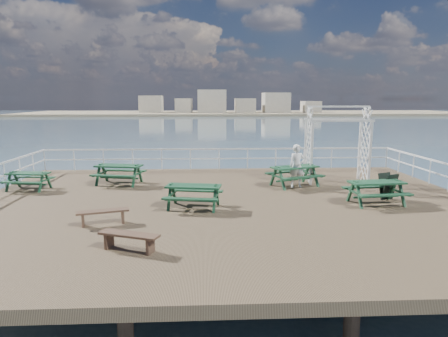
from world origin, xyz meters
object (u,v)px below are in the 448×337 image
Objects in this scene: picnic_table_c at (295,172)px; flat_bench_far at (129,238)px; trellis_arbor at (337,148)px; person at (297,166)px; picnic_table_a at (28,177)px; picnic_table_d at (194,191)px; picnic_table_b at (119,170)px; picnic_table_e at (376,188)px; flat_bench_near at (103,214)px.

flat_bench_far is at bearing -149.93° from picnic_table_c.
person is at bearing -148.48° from trellis_arbor.
picnic_table_d reaches higher than picnic_table_a.
flat_bench_far is 10.92m from trellis_arbor.
picnic_table_a is at bearing -153.83° from picnic_table_b.
person is at bearing 7.95° from picnic_table_a.
person reaches higher than picnic_table_e.
picnic_table_d reaches higher than flat_bench_near.
picnic_table_d is at bearing -38.80° from picnic_table_b.
picnic_table_e is (12.96, -2.86, 0.07)m from picnic_table_a.
picnic_table_b reaches higher than picnic_table_e.
picnic_table_a reaches higher than flat_bench_near.
picnic_table_b is at bearing 152.96° from picnic_table_e.
picnic_table_c is 3.70m from picnic_table_e.
picnic_table_b is 5.12m from picnic_table_d.
trellis_arbor is (6.13, 4.03, 0.91)m from picnic_table_d.
trellis_arbor reaches higher than picnic_table_d.
picnic_table_a is 0.89× the size of picnic_table_d.
picnic_table_a is 1.02× the size of person.
person is at bearing 18.80° from flat_bench_near.
picnic_table_a is at bearing 159.50° from picnic_table_c.
picnic_table_a is at bearing 115.18° from flat_bench_near.
picnic_table_d is at bearing -16.30° from picnic_table_a.
picnic_table_d is at bearing 176.12° from picnic_table_e.
flat_bench_far is (-1.44, -3.75, -0.24)m from picnic_table_d.
trellis_arbor is (7.57, 7.78, 1.15)m from flat_bench_far.
flat_bench_near is at bearing -173.81° from picnic_table_e.
flat_bench_near is at bearing -137.04° from picnic_table_d.
picnic_table_c reaches higher than picnic_table_e.
picnic_table_d is 1.15× the size of person.
picnic_table_c is 1.35× the size of person.
trellis_arbor is at bearing 86.74° from picnic_table_e.
picnic_table_b is 9.44m from trellis_arbor.
trellis_arbor reaches higher than picnic_table_a.
picnic_table_e is 1.32× the size of flat_bench_near.
flat_bench_far reaches higher than flat_bench_near.
picnic_table_a is 0.82× the size of picnic_table_b.
picnic_table_d is 1.02× the size of picnic_table_e.
trellis_arbor is at bearing 1.46° from picnic_table_c.
picnic_table_e reaches higher than picnic_table_a.
trellis_arbor is at bearing 66.85° from flat_bench_far.
person reaches higher than picnic_table_a.
picnic_table_d is (3.27, -3.94, -0.04)m from picnic_table_b.
flat_bench_near is 0.85× the size of person.
person is (10.83, -0.06, 0.38)m from picnic_table_a.
picnic_table_a is 6.24m from flat_bench_near.
trellis_arbor is 1.87× the size of person.
picnic_table_a is 10.79m from picnic_table_c.
flat_bench_far is at bearing -77.34° from flat_bench_near.
flat_bench_near is at bearing -165.31° from picnic_table_c.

